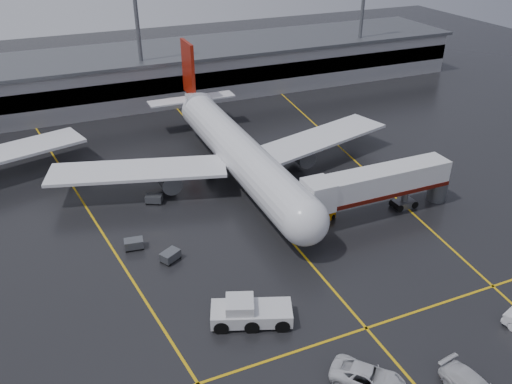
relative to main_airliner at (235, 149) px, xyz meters
name	(u,v)px	position (x,y,z in m)	size (l,w,h in m)	color
ground	(265,210)	(0.00, -9.70, -4.21)	(220.00, 220.00, 0.00)	black
apron_line_centre	(265,210)	(0.00, -9.70, -4.20)	(0.25, 90.00, 0.02)	gold
apron_line_stop	(366,328)	(0.00, -31.70, -4.20)	(60.00, 0.25, 0.02)	gold
apron_line_left	(85,205)	(-20.00, 0.30, -4.20)	(0.25, 70.00, 0.02)	gold
apron_line_right	(348,154)	(18.00, 0.30, -4.20)	(0.25, 70.00, 0.02)	gold
terminal	(163,72)	(0.00, 38.23, 0.11)	(122.00, 19.00, 8.60)	gray
light_mast_mid	(137,26)	(-5.00, 32.30, 10.27)	(3.00, 1.20, 25.45)	#595B60
light_mast_right	(363,7)	(40.00, 32.30, 10.27)	(3.00, 1.20, 25.45)	#595B60
main_airliner	(235,149)	(0.00, 0.00, 0.00)	(48.80, 45.60, 14.10)	silver
jet_bridge	(379,185)	(11.87, -15.70, -0.28)	(19.90, 3.40, 6.05)	silver
pushback_tractor	(249,313)	(-9.16, -26.83, -3.19)	(7.72, 5.26, 2.56)	silver
belt_loader	(323,217)	(5.35, -14.55, -3.70)	(3.55, 2.57, 2.07)	orange
service_van_a	(368,378)	(-3.45, -37.01, -3.40)	(2.69, 5.84, 1.62)	silver
baggage_cart_a	(170,256)	(-13.21, -15.14, -3.58)	(2.38, 2.15, 1.12)	#595B60
baggage_cart_b	(134,244)	(-16.25, -11.46, -3.58)	(2.16, 1.56, 1.12)	#595B60
baggage_cart_c	(154,198)	(-11.90, -2.62, -3.58)	(2.37, 2.08, 1.12)	#595B60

